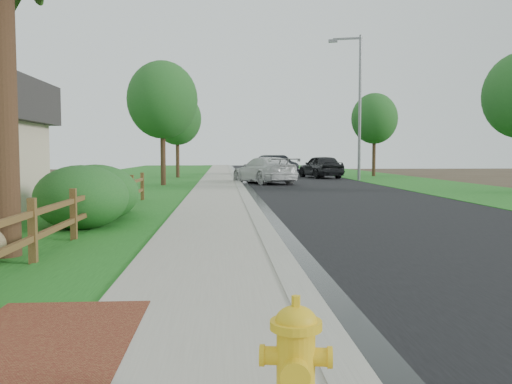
{
  "coord_description": "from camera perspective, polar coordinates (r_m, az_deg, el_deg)",
  "views": [
    {
      "loc": [
        -0.57,
        -6.0,
        1.8
      ],
      "look_at": [
        0.06,
        3.97,
        1.1
      ],
      "focal_mm": 38.0,
      "sensor_mm": 36.0,
      "label": 1
    }
  ],
  "objects": [
    {
      "name": "lawn_near",
      "position": [
        41.71,
        -13.87,
        1.45
      ],
      "size": [
        9.0,
        90.0,
        0.04
      ],
      "primitive_type": "cube",
      "color": "#194F16",
      "rests_on": "ground"
    },
    {
      "name": "fire_hydrant",
      "position": [
        3.64,
        4.21,
        -17.43
      ],
      "size": [
        0.52,
        0.42,
        0.8
      ],
      "color": "gold",
      "rests_on": "sidewalk"
    },
    {
      "name": "wet_gutter",
      "position": [
        41.06,
        -1.76,
        1.52
      ],
      "size": [
        0.5,
        90.0,
        0.0
      ],
      "primitive_type": "cube",
      "color": "black",
      "rests_on": "road"
    },
    {
      "name": "road",
      "position": [
        41.37,
        3.57,
        1.52
      ],
      "size": [
        8.0,
        90.0,
        0.02
      ],
      "primitive_type": "cube",
      "color": "black",
      "rests_on": "ground"
    },
    {
      "name": "dark_car_mid",
      "position": [
        40.99,
        6.82,
        2.68
      ],
      "size": [
        3.03,
        5.3,
        1.7
      ],
      "primitive_type": "imported",
      "rotation": [
        0.0,
        0.0,
        3.36
      ],
      "color": "black",
      "rests_on": "road"
    },
    {
      "name": "shrub_b",
      "position": [
        13.5,
        -17.89,
        -0.55
      ],
      "size": [
        2.7,
        2.7,
        1.54
      ],
      "primitive_type": "ellipsoid",
      "rotation": [
        0.0,
        0.0,
        -0.26
      ],
      "color": "#1C4C1B",
      "rests_on": "ground"
    },
    {
      "name": "tree_mid_left",
      "position": [
        41.41,
        -8.29,
        7.64
      ],
      "size": [
        3.61,
        3.61,
        6.45
      ],
      "color": "#3A2517",
      "rests_on": "ground"
    },
    {
      "name": "sidewalk",
      "position": [
        41.04,
        -4.07,
        1.55
      ],
      "size": [
        2.2,
        90.0,
        0.1
      ],
      "primitive_type": "cube",
      "color": "gray",
      "rests_on": "ground"
    },
    {
      "name": "tree_mid_right",
      "position": [
        44.54,
        12.36,
        7.55
      ],
      "size": [
        3.67,
        3.67,
        6.66
      ],
      "color": "#3A2517",
      "rests_on": "ground"
    },
    {
      "name": "dark_car_far",
      "position": [
        45.7,
        2.1,
        2.84
      ],
      "size": [
        3.5,
        5.44,
        1.69
      ],
      "primitive_type": "imported",
      "rotation": [
        0.0,
        0.0,
        0.36
      ],
      "color": "black",
      "rests_on": "road"
    },
    {
      "name": "verge_far",
      "position": [
        42.78,
        12.79,
        1.52
      ],
      "size": [
        6.0,
        90.0,
        0.04
      ],
      "primitive_type": "cube",
      "color": "#194F16",
      "rests_on": "ground"
    },
    {
      "name": "ranch_fence",
      "position": [
        12.82,
        -17.27,
        -1.46
      ],
      "size": [
        0.12,
        16.92,
        1.1
      ],
      "color": "#483118",
      "rests_on": "ground"
    },
    {
      "name": "streetlight",
      "position": [
        37.48,
        10.6,
        9.62
      ],
      "size": [
        2.21,
        0.79,
        9.73
      ],
      "color": "slate",
      "rests_on": "ground"
    },
    {
      "name": "grass_strip",
      "position": [
        41.1,
        -6.72,
        1.51
      ],
      "size": [
        1.6,
        90.0,
        0.06
      ],
      "primitive_type": "cube",
      "color": "#194F16",
      "rests_on": "ground"
    },
    {
      "name": "ground",
      "position": [
        6.29,
        1.77,
        -12.59
      ],
      "size": [
        120.0,
        120.0,
        0.0
      ],
      "primitive_type": "plane",
      "color": "#372A1E"
    },
    {
      "name": "shrub_c",
      "position": [
        16.49,
        -15.25,
        -0.25
      ],
      "size": [
        1.92,
        1.92,
        1.23
      ],
      "primitive_type": "ellipsoid",
      "rotation": [
        0.0,
        0.0,
        0.14
      ],
      "color": "#1C4C1B",
      "rests_on": "ground"
    },
    {
      "name": "curb",
      "position": [
        41.05,
        -2.25,
        1.58
      ],
      "size": [
        0.4,
        90.0,
        0.12
      ],
      "primitive_type": "cube",
      "color": "gray",
      "rests_on": "ground"
    },
    {
      "name": "white_suv",
      "position": [
        32.93,
        0.87,
        2.3
      ],
      "size": [
        4.15,
        5.94,
        1.6
      ],
      "primitive_type": "imported",
      "rotation": [
        0.0,
        0.0,
        3.53
      ],
      "color": "silver",
      "rests_on": "road"
    },
    {
      "name": "brick_patch",
      "position": [
        5.54,
        -21.23,
        -14.59
      ],
      "size": [
        1.6,
        2.4,
        0.11
      ],
      "primitive_type": "cube",
      "color": "maroon",
      "rests_on": "ground"
    },
    {
      "name": "shrub_d",
      "position": [
        14.89,
        -16.52,
        -0.14
      ],
      "size": [
        2.27,
        2.27,
        1.53
      ],
      "primitive_type": "ellipsoid",
      "rotation": [
        0.0,
        0.0,
        0.01
      ],
      "color": "#1C4C1B",
      "rests_on": "ground"
    },
    {
      "name": "tree_near_left",
      "position": [
        31.36,
        -9.83,
        9.52
      ],
      "size": [
        3.97,
        3.97,
        7.04
      ],
      "color": "#3A2517",
      "rests_on": "ground"
    }
  ]
}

